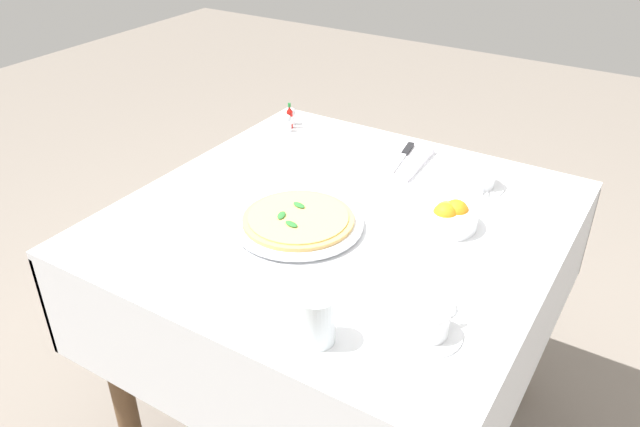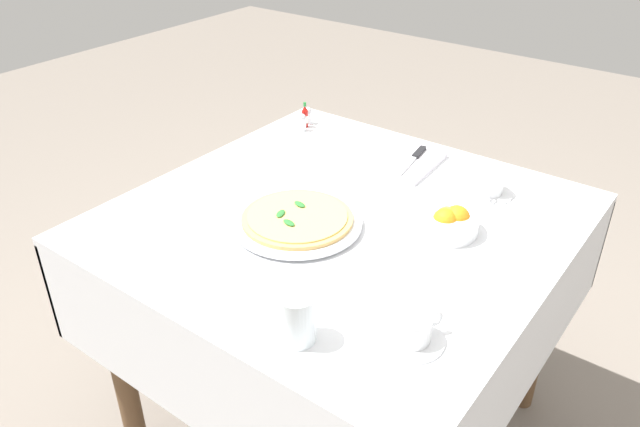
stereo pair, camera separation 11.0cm
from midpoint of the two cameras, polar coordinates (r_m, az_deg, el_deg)
ground_plane at (r=2.03m, az=-0.10°, el=-18.44°), size 8.00×8.00×0.00m
dining_table at (r=1.62m, az=-0.12°, el=-4.36°), size 1.03×1.03×0.75m
pizza_plate at (r=1.49m, az=-4.10°, el=-0.96°), size 0.31×0.31×0.02m
pizza at (r=1.48m, az=-4.12°, el=-0.50°), size 0.27×0.27×0.02m
coffee_cup_right_edge at (r=1.18m, az=7.26°, el=-9.96°), size 0.13×0.13×0.06m
coffee_cup_far_left at (r=1.69m, az=12.62°, el=3.24°), size 0.13×0.13×0.07m
water_glass_near_right at (r=1.15m, az=-3.09°, el=-9.79°), size 0.07×0.07×0.10m
napkin_folded at (r=1.80m, az=5.71°, el=4.87°), size 0.23×0.14×0.02m
dinner_knife at (r=1.79m, az=5.71°, el=5.23°), size 0.20×0.05×0.01m
citrus_bowl at (r=1.50m, az=9.47°, el=-0.25°), size 0.15×0.15×0.07m
hot_sauce_bottle at (r=2.02m, az=-4.36°, el=8.67°), size 0.02×0.02×0.08m
salt_shaker at (r=1.99m, az=-4.58°, el=8.11°), size 0.03×0.03×0.06m
pepper_shaker at (r=2.05m, az=-4.11°, el=8.75°), size 0.03×0.03×0.06m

